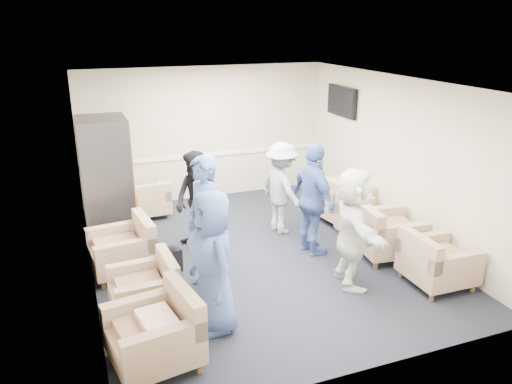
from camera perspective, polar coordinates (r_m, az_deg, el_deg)
name	(u,v)px	position (r m, az deg, el deg)	size (l,w,h in m)	color
floor	(258,254)	(8.02, 0.20, -7.15)	(6.00, 6.00, 0.00)	black
ceiling	(258,83)	(7.24, 0.22, 12.40)	(6.00, 6.00, 0.00)	white
back_wall	(205,134)	(10.29, -5.81, 6.66)	(5.00, 0.02, 2.70)	beige
front_wall	(368,257)	(5.02, 12.63, -7.27)	(5.00, 0.02, 2.70)	beige
left_wall	(84,193)	(7.07, -19.09, -0.08)	(0.02, 6.00, 2.70)	beige
right_wall	(397,158)	(8.70, 15.82, 3.74)	(0.02, 6.00, 2.70)	beige
chair_rail	(206,155)	(10.38, -5.70, 4.21)	(4.98, 0.04, 0.06)	white
tv	(342,101)	(9.99, 9.77, 10.18)	(0.10, 1.00, 0.58)	black
armchair_left_near	(159,335)	(5.65, -11.04, -15.70)	(1.02, 1.02, 0.71)	tan
armchair_left_mid	(148,290)	(6.56, -12.26, -10.88)	(0.83, 0.83, 0.63)	tan
armchair_left_far	(125,250)	(7.61, -14.69, -6.44)	(0.95, 0.95, 0.69)	tan
armchair_right_near	(435,263)	(7.44, 19.74, -7.68)	(0.85, 0.85, 0.67)	tan
armchair_right_midnear	(384,234)	(8.08, 14.46, -4.70)	(1.03, 1.03, 0.73)	tan
armchair_right_midfar	(364,221)	(8.67, 12.24, -3.26)	(0.85, 0.85, 0.63)	tan
armchair_right_far	(339,201)	(9.36, 9.45, -1.01)	(1.06, 1.06, 0.75)	tan
armchair_corner	(148,201)	(9.62, -12.21, -1.06)	(0.80, 0.80, 0.60)	tan
vending_machine	(106,178)	(8.81, -16.73, 1.60)	(0.83, 0.96, 2.04)	#4E4F56
backpack	(172,258)	(7.52, -9.53, -7.44)	(0.29, 0.24, 0.43)	black
pillow	(157,321)	(5.54, -11.26, -14.23)	(0.46, 0.35, 0.13)	white
person_front_left	(213,262)	(5.88, -4.99, -7.98)	(0.85, 0.56, 1.75)	#4662A8
person_mid_left	(204,224)	(6.71, -6.00, -3.71)	(0.70, 0.46, 1.91)	#4662A8
person_back_left	(197,202)	(7.93, -6.77, -1.17)	(0.79, 0.62, 1.64)	black
person_back_right	(282,188)	(8.59, 2.97, 0.43)	(1.04, 0.60, 1.61)	silver
person_mid_right	(313,200)	(7.80, 6.58, -0.91)	(1.05, 0.44, 1.79)	#4662A8
person_front_right	(353,228)	(6.95, 11.03, -4.04)	(1.58, 0.50, 1.71)	white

